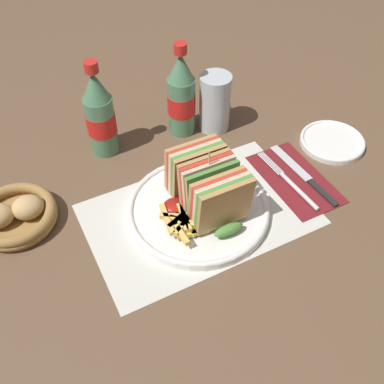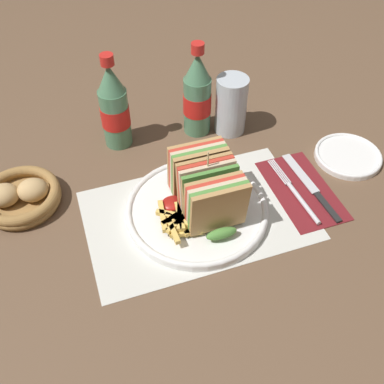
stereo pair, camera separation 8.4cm
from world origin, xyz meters
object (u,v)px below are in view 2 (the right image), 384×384
object	(u,v)px
coke_bottle_near	(114,108)
glass_near	(231,109)
knife	(311,187)
coke_bottle_far	(197,96)
side_saucer	(348,156)
plate_main	(195,210)
club_sandwich	(207,188)
bread_basket	(20,197)
fork	(298,196)

from	to	relation	value
coke_bottle_near	glass_near	distance (m)	0.26
knife	coke_bottle_far	xyz separation A→B (m)	(-0.15, 0.25, 0.09)
glass_near	side_saucer	xyz separation A→B (m)	(0.20, -0.17, -0.05)
knife	plate_main	bearing A→B (deg)	173.94
coke_bottle_far	glass_near	world-z (taller)	coke_bottle_far
club_sandwich	side_saucer	world-z (taller)	club_sandwich
plate_main	club_sandwich	size ratio (longest dim) A/B	1.60
club_sandwich	glass_near	bearing A→B (deg)	58.09
bread_basket	side_saucer	distance (m)	0.68
coke_bottle_far	bread_basket	size ratio (longest dim) A/B	1.40
knife	coke_bottle_near	xyz separation A→B (m)	(-0.33, 0.27, 0.09)
coke_bottle_near	glass_near	world-z (taller)	coke_bottle_near
plate_main	coke_bottle_far	world-z (taller)	coke_bottle_far
plate_main	side_saucer	xyz separation A→B (m)	(0.36, 0.04, -0.00)
fork	glass_near	size ratio (longest dim) A/B	1.41
plate_main	fork	world-z (taller)	plate_main
club_sandwich	coke_bottle_near	bearing A→B (deg)	113.15
glass_near	side_saucer	distance (m)	0.27
club_sandwich	knife	size ratio (longest dim) A/B	0.84
knife	bread_basket	world-z (taller)	bread_basket
side_saucer	coke_bottle_near	bearing A→B (deg)	154.88
coke_bottle_near	glass_near	size ratio (longest dim) A/B	1.62
fork	glass_near	distance (m)	0.26
club_sandwich	coke_bottle_far	size ratio (longest dim) A/B	0.79
plate_main	knife	size ratio (longest dim) A/B	1.35
coke_bottle_far	side_saucer	bearing A→B (deg)	-35.72
fork	side_saucer	bearing A→B (deg)	21.57
club_sandwich	bread_basket	bearing A→B (deg)	157.29
fork	bread_basket	bearing A→B (deg)	159.64
coke_bottle_far	side_saucer	world-z (taller)	coke_bottle_far
fork	coke_bottle_near	bearing A→B (deg)	133.14
plate_main	glass_near	size ratio (longest dim) A/B	2.04
glass_near	fork	bearing A→B (deg)	-79.86
glass_near	bread_basket	world-z (taller)	glass_near
plate_main	bread_basket	distance (m)	0.34
bread_basket	plate_main	bearing A→B (deg)	-23.21
fork	glass_near	bearing A→B (deg)	97.34
side_saucer	knife	bearing A→B (deg)	-154.81
coke_bottle_near	side_saucer	size ratio (longest dim) A/B	1.51
plate_main	side_saucer	size ratio (longest dim) A/B	1.91
plate_main	glass_near	world-z (taller)	glass_near
plate_main	side_saucer	distance (m)	0.37
coke_bottle_far	bread_basket	xyz separation A→B (m)	(-0.40, -0.11, -0.07)
knife	coke_bottle_near	bearing A→B (deg)	138.26
coke_bottle_far	plate_main	bearing A→B (deg)	-109.97
fork	coke_bottle_far	xyz separation A→B (m)	(-0.12, 0.27, 0.08)
coke_bottle_near	plate_main	bearing A→B (deg)	-70.29
club_sandwich	side_saucer	size ratio (longest dim) A/B	1.19
fork	plate_main	bearing A→B (deg)	168.97
coke_bottle_near	coke_bottle_far	distance (m)	0.18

